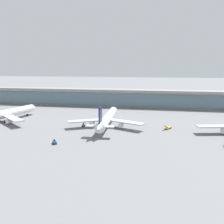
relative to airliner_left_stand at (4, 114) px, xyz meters
The scene contains 7 objects.
ground_plane 69.81m from the airliner_left_stand, ahead, with size 1200.00×1200.00×0.00m, color slate.
airliner_left_stand is the anchor object (origin of this frame).
airliner_centre_stand 67.62m from the airliner_left_stand, ahead, with size 45.12×58.64×15.62m.
service_truck_near_nose_yellow 102.75m from the airliner_left_stand, ahead, with size 4.84×6.44×2.70m.
service_truck_under_wing_grey 53.83m from the airliner_left_stand, ahead, with size 1.98×3.01×2.05m.
service_truck_mid_apron_blue 61.94m from the airliner_left_stand, 35.84° to the right, with size 2.93×3.33×2.05m.
terminal_building 99.73m from the airliner_left_stand, 46.33° to the left, with size 263.56×12.80×15.20m.
Camera 1 is at (27.22, -127.52, 35.97)m, focal length 39.33 mm.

